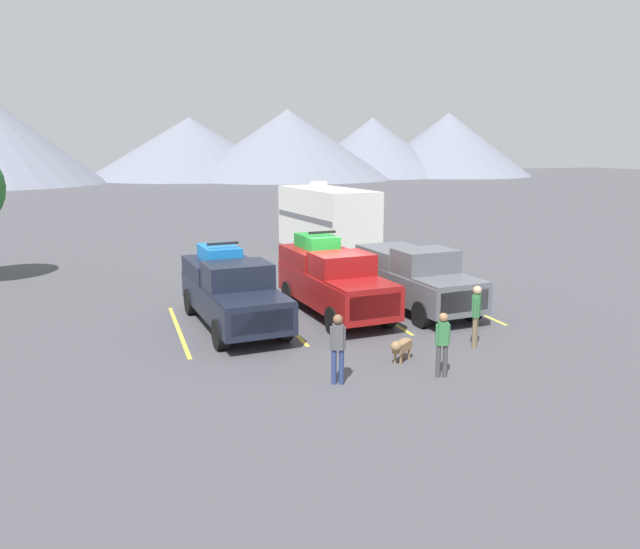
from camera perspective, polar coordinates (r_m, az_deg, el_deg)
name	(u,v)px	position (r m, az deg, el deg)	size (l,w,h in m)	color
ground_plane	(331,317)	(20.02, 1.02, -3.97)	(240.00, 240.00, 0.00)	#47474C
pickup_truck_a	(231,289)	(19.09, -8.25, -1.33)	(2.50, 5.93, 2.47)	black
pickup_truck_b	(332,278)	(20.18, 1.11, -0.34)	(2.41, 5.72, 2.66)	maroon
pickup_truck_c	(414,277)	(21.00, 8.76, -0.24)	(2.47, 5.51, 2.16)	#595B60
lot_stripe_a	(179,330)	(19.10, -12.97, -5.04)	(0.12, 5.50, 0.01)	gold
lot_stripe_b	(282,321)	(19.65, -3.54, -4.29)	(0.12, 5.50, 0.01)	gold
lot_stripe_c	(375,312)	(20.69, 5.14, -3.49)	(0.12, 5.50, 0.01)	gold
lot_stripe_d	(460,304)	(22.16, 12.82, -2.71)	(0.12, 5.50, 0.01)	gold
camper_trailer_a	(327,220)	(29.76, 0.65, 5.11)	(3.22, 7.67, 3.78)	silver
person_a	(443,340)	(14.96, 11.30, -6.01)	(0.34, 0.24, 1.59)	#3F3F42
person_b	(338,344)	(14.23, 1.66, -6.49)	(0.35, 0.27, 1.68)	navy
person_c	(476,312)	(17.32, 14.29, -3.41)	(0.32, 0.32, 1.74)	#726047
dog	(400,347)	(15.91, 7.48, -6.67)	(0.79, 0.66, 0.64)	olive
mountain_ridge	(107,141)	(108.71, -19.17, 11.60)	(147.33, 45.45, 15.92)	slate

